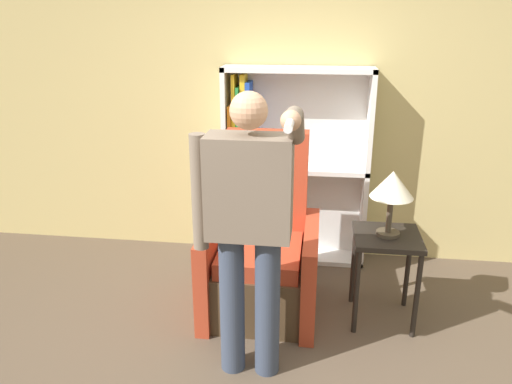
# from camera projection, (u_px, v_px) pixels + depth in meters

# --- Properties ---
(wall_back) EXTENTS (8.00, 0.06, 2.80)m
(wall_back) POSITION_uv_depth(u_px,v_px,m) (292.00, 101.00, 4.28)
(wall_back) COLOR tan
(wall_back) RESTS_ON ground_plane
(bookcase) EXTENTS (1.24, 0.28, 1.70)m
(bookcase) POSITION_uv_depth(u_px,v_px,m) (278.00, 170.00, 4.34)
(bookcase) COLOR white
(bookcase) RESTS_ON ground_plane
(armchair) EXTENTS (0.81, 0.84, 1.30)m
(armchair) POSITION_uv_depth(u_px,v_px,m) (262.00, 258.00, 3.70)
(armchair) COLOR #4C3823
(armchair) RESTS_ON ground_plane
(person_standing) EXTENTS (0.62, 0.78, 1.73)m
(person_standing) POSITION_uv_depth(u_px,v_px,m) (249.00, 222.00, 2.79)
(person_standing) COLOR #384256
(person_standing) RESTS_ON ground_plane
(side_table) EXTENTS (0.45, 0.45, 0.66)m
(side_table) POSITION_uv_depth(u_px,v_px,m) (386.00, 250.00, 3.48)
(side_table) COLOR black
(side_table) RESTS_ON ground_plane
(table_lamp) EXTENTS (0.29, 0.29, 0.46)m
(table_lamp) POSITION_uv_depth(u_px,v_px,m) (392.00, 187.00, 3.32)
(table_lamp) COLOR #4C4233
(table_lamp) RESTS_ON side_table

